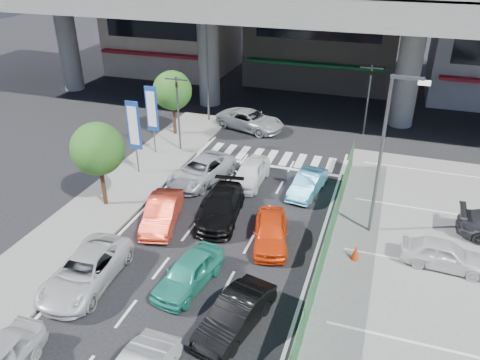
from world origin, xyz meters
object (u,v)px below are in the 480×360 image
(street_lamp_left, at_px, (209,61))
(kei_truck_front_right, at_px, (308,184))
(sedan_black_mid, at_px, (221,207))
(sedan_white_front_mid, at_px, (251,173))
(taxi_orange_left, at_px, (162,213))
(signboard_near, at_px, (134,128))
(wagon_silver_front_left, at_px, (201,170))
(traffic_cone, at_px, (356,252))
(hatch_black_mid_right, at_px, (236,315))
(tree_far, at_px, (172,91))
(parked_sedan_white, at_px, (444,254))
(traffic_light_right, at_px, (370,83))
(crossing_wagon_silver, at_px, (250,120))
(taxi_orange_right, at_px, (271,232))
(taxi_teal_mid, at_px, (189,272))
(street_lamp_right, at_px, (386,145))
(tree_near, at_px, (98,149))
(signboard_far, at_px, (152,111))
(sedan_white_mid_left, at_px, (86,271))
(traffic_light_left, at_px, (177,96))

(street_lamp_left, height_order, kei_truck_front_right, street_lamp_left)
(sedan_black_mid, height_order, sedan_white_front_mid, sedan_black_mid)
(taxi_orange_left, bearing_deg, sedan_black_mid, 14.53)
(signboard_near, relative_size, wagon_silver_front_left, 0.95)
(sedan_black_mid, xyz_separation_m, kei_truck_front_right, (3.76, 4.12, -0.08))
(traffic_cone, bearing_deg, hatch_black_mid_right, -123.90)
(tree_far, height_order, parked_sedan_white, tree_far)
(signboard_near, distance_m, sedan_white_front_mid, 7.45)
(traffic_light_right, distance_m, street_lamp_left, 11.90)
(wagon_silver_front_left, relative_size, sedan_white_front_mid, 1.23)
(tree_far, bearing_deg, traffic_cone, -37.74)
(traffic_light_right, height_order, crossing_wagon_silver, traffic_light_right)
(tree_far, bearing_deg, taxi_orange_right, -46.96)
(sedan_black_mid, relative_size, taxi_orange_right, 1.20)
(taxi_teal_mid, xyz_separation_m, parked_sedan_white, (10.26, 4.73, 0.03))
(street_lamp_right, xyz_separation_m, wagon_silver_front_left, (-10.29, 2.35, -4.08))
(traffic_light_right, xyz_separation_m, traffic_cone, (1.07, -15.63, -3.51))
(sedan_white_front_mid, bearing_deg, street_lamp_left, 124.65)
(traffic_light_right, relative_size, tree_near, 1.08)
(signboard_far, bearing_deg, taxi_teal_mid, -56.56)
(taxi_orange_right, xyz_separation_m, wagon_silver_front_left, (-5.67, 4.95, 0.02))
(taxi_orange_left, xyz_separation_m, taxi_orange_right, (5.71, 0.12, -0.02))
(taxi_orange_left, xyz_separation_m, kei_truck_front_right, (6.42, 5.58, -0.08))
(sedan_white_mid_left, bearing_deg, kei_truck_front_right, 52.24)
(street_lamp_left, distance_m, hatch_black_mid_right, 22.63)
(tree_near, bearing_deg, taxi_orange_right, -3.55)
(street_lamp_left, height_order, crossing_wagon_silver, street_lamp_left)
(sedan_black_mid, distance_m, traffic_cone, 7.20)
(sedan_white_mid_left, relative_size, parked_sedan_white, 1.33)
(sedan_black_mid, height_order, taxi_orange_right, sedan_black_mid)
(crossing_wagon_silver, height_order, traffic_cone, crossing_wagon_silver)
(tree_near, height_order, sedan_white_front_mid, tree_near)
(parked_sedan_white, bearing_deg, traffic_light_left, 68.07)
(hatch_black_mid_right, distance_m, taxi_orange_right, 5.74)
(taxi_teal_mid, height_order, kei_truck_front_right, taxi_teal_mid)
(parked_sedan_white, bearing_deg, tree_far, 63.78)
(traffic_light_left, relative_size, parked_sedan_white, 1.39)
(street_lamp_left, bearing_deg, crossing_wagon_silver, -10.28)
(tree_far, xyz_separation_m, sedan_black_mid, (7.31, -9.75, -2.70))
(sedan_white_front_mid, relative_size, kei_truck_front_right, 1.09)
(street_lamp_right, xyz_separation_m, sedan_black_mid, (-7.67, -1.25, -4.08))
(tree_near, relative_size, crossing_wagon_silver, 0.92)
(tree_far, distance_m, wagon_silver_front_left, 8.19)
(street_lamp_left, relative_size, taxi_orange_left, 1.91)
(crossing_wagon_silver, relative_size, parked_sedan_white, 1.40)
(kei_truck_front_right, bearing_deg, traffic_light_right, 85.59)
(sedan_black_mid, xyz_separation_m, wagon_silver_front_left, (-2.62, 3.61, 0.00))
(traffic_light_left, height_order, parked_sedan_white, traffic_light_left)
(street_lamp_right, bearing_deg, parked_sedan_white, -30.99)
(street_lamp_left, bearing_deg, taxi_orange_right, -58.67)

